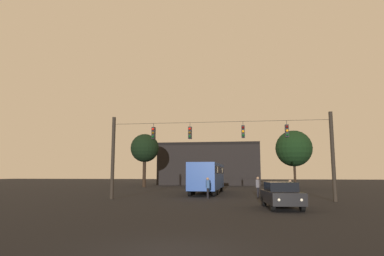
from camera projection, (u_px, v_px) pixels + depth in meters
name	position (u px, v px, depth m)	size (l,w,h in m)	color
ground_plane	(223.00, 194.00, 32.56)	(168.00, 168.00, 0.00)	black
overhead_signal_span	(218.00, 149.00, 25.65)	(17.11, 0.44, 6.57)	black
city_bus	(208.00, 175.00, 34.00)	(2.71, 11.04, 3.00)	navy
car_near_right	(281.00, 195.00, 19.41)	(2.20, 4.46, 1.52)	black
car_far_left	(200.00, 182.00, 45.76)	(2.10, 4.43, 1.52)	#511919
pedestrian_crossing_left	(258.00, 186.00, 27.45)	(0.34, 0.42, 1.74)	black
pedestrian_crossing_center	(208.00, 187.00, 26.94)	(0.32, 0.41, 1.69)	black
pedestrian_crossing_right	(290.00, 189.00, 24.50)	(0.33, 0.41, 1.55)	black
corner_building	(210.00, 164.00, 61.49)	(17.54, 10.83, 7.32)	black
tree_left_silhouette	(294.00, 148.00, 45.35)	(4.90, 4.90, 7.83)	black
tree_behind_building	(145.00, 148.00, 49.98)	(4.20, 4.20, 7.88)	black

